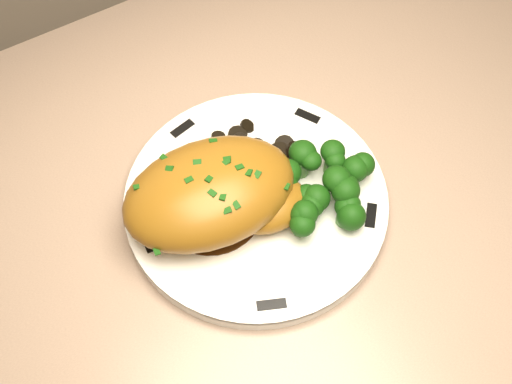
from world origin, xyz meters
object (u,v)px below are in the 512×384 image
counter (271,296)px  plate (256,201)px  broccoli_florets (322,186)px  chicken_breast (216,194)px

counter → plate: counter is taller
counter → broccoli_florets: 0.52m
broccoli_florets → counter: bearing=86.1°
broccoli_florets → plate: bearing=149.4°
counter → chicken_breast: counter is taller
chicken_breast → broccoli_florets: bearing=-14.6°
plate → counter: bearing=40.2°
plate → broccoli_florets: bearing=-30.6°
chicken_breast → broccoli_florets: size_ratio=1.78×
plate → chicken_breast: chicken_breast is taller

